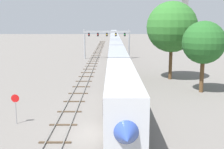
{
  "coord_description": "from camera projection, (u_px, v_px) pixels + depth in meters",
  "views": [
    {
      "loc": [
        1.08,
        -23.71,
        9.59
      ],
      "look_at": [
        1.0,
        12.0,
        3.0
      ],
      "focal_mm": 46.27,
      "sensor_mm": 36.0,
      "label": 1
    }
  ],
  "objects": [
    {
      "name": "passenger_train",
      "position": [
        116.0,
        44.0,
        91.85
      ],
      "size": [
        3.04,
        149.24,
        4.8
      ],
      "color": "silver",
      "rests_on": "ground"
    },
    {
      "name": "trackside_tree_mid",
      "position": [
        204.0,
        43.0,
        38.48
      ],
      "size": [
        5.75,
        5.75,
        9.69
      ],
      "color": "brown",
      "rests_on": "ground"
    },
    {
      "name": "signal_gantry",
      "position": [
        107.0,
        37.0,
        74.07
      ],
      "size": [
        12.1,
        0.49,
        7.56
      ],
      "color": "#999BA0",
      "rests_on": "ground"
    },
    {
      "name": "track_main",
      "position": [
        116.0,
        55.0,
        84.05
      ],
      "size": [
        2.6,
        200.0,
        0.16
      ],
      "color": "slate",
      "rests_on": "ground"
    },
    {
      "name": "ground_plane",
      "position": [
        100.0,
        133.0,
        25.06
      ],
      "size": [
        400.0,
        400.0,
        0.0
      ],
      "primitive_type": "plane",
      "color": "slate"
    },
    {
      "name": "trackside_tree_left",
      "position": [
        172.0,
        27.0,
        47.02
      ],
      "size": [
        8.29,
        8.29,
        12.86
      ],
      "color": "brown",
      "rests_on": "ground"
    },
    {
      "name": "track_near",
      "position": [
        92.0,
        65.0,
        64.39
      ],
      "size": [
        2.6,
        160.0,
        0.16
      ],
      "color": "slate",
      "rests_on": "ground"
    },
    {
      "name": "stop_sign",
      "position": [
        16.0,
        105.0,
        27.1
      ],
      "size": [
        0.76,
        0.08,
        2.88
      ],
      "color": "gray",
      "rests_on": "ground"
    }
  ]
}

